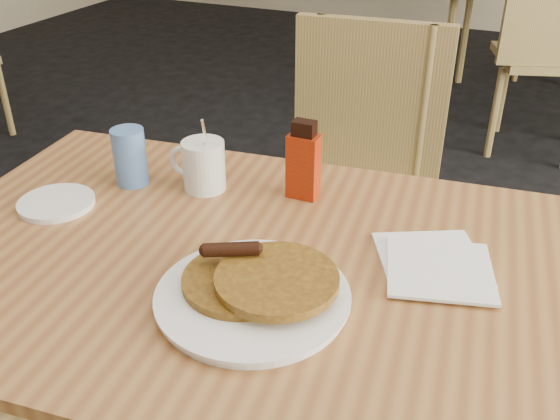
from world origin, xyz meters
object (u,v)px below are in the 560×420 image
object	(u,v)px
syrup_bottle	(303,162)
blue_tumbler	(130,157)
chair_main_far	(356,166)
coffee_mug	(203,164)
chair_neighbor_near	(551,39)
pancake_plate	(255,290)
main_table	(243,274)

from	to	relation	value
syrup_bottle	blue_tumbler	size ratio (longest dim) A/B	1.35
chair_main_far	coffee_mug	size ratio (longest dim) A/B	5.84
chair_main_far	chair_neighbor_near	distance (m)	1.70
pancake_plate	syrup_bottle	size ratio (longest dim) A/B	1.87
pancake_plate	chair_main_far	bearing A→B (deg)	96.29
main_table	chair_main_far	xyz separation A→B (m)	(-0.02, 0.76, -0.12)
chair_main_far	chair_neighbor_near	xyz separation A→B (m)	(0.44, 1.64, 0.02)
syrup_bottle	blue_tumbler	world-z (taller)	syrup_bottle
chair_neighbor_near	blue_tumbler	bearing A→B (deg)	-127.27
chair_neighbor_near	coffee_mug	size ratio (longest dim) A/B	6.01
chair_main_far	pancake_plate	size ratio (longest dim) A/B	3.14
pancake_plate	chair_neighbor_near	bearing A→B (deg)	82.15
chair_neighbor_near	blue_tumbler	distance (m)	2.37
coffee_mug	pancake_plate	bearing A→B (deg)	-29.36
main_table	blue_tumbler	xyz separation A→B (m)	(-0.34, 0.16, 0.10)
chair_neighbor_near	pancake_plate	bearing A→B (deg)	-116.26
pancake_plate	main_table	bearing A→B (deg)	125.65
chair_main_far	blue_tumbler	world-z (taller)	chair_main_far
coffee_mug	chair_neighbor_near	bearing A→B (deg)	93.83
main_table	coffee_mug	distance (m)	0.29
chair_neighbor_near	syrup_bottle	bearing A→B (deg)	-119.07
chair_neighbor_near	pancake_plate	xyz separation A→B (m)	(-0.34, -2.50, 0.17)
chair_neighbor_near	coffee_mug	bearing A→B (deg)	-123.95
main_table	syrup_bottle	bearing A→B (deg)	86.37
coffee_mug	syrup_bottle	distance (m)	0.21
syrup_bottle	blue_tumbler	distance (m)	0.37
blue_tumbler	syrup_bottle	bearing A→B (deg)	14.26
main_table	chair_main_far	world-z (taller)	chair_main_far
syrup_bottle	pancake_plate	bearing A→B (deg)	-80.16
pancake_plate	syrup_bottle	bearing A→B (deg)	99.46
chair_main_far	coffee_mug	world-z (taller)	chair_main_far
main_table	syrup_bottle	world-z (taller)	syrup_bottle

